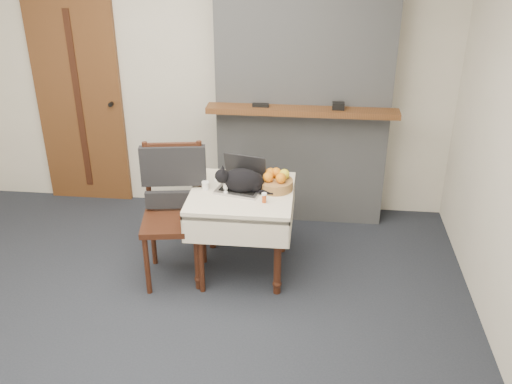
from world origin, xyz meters
TOP-DOWN VIEW (x-y plane):
  - ground at (0.00, 0.00)m, footprint 4.50×4.50m
  - room_shell at (0.00, 0.46)m, footprint 4.52×4.01m
  - door at (-1.20, 1.97)m, footprint 0.82×0.10m
  - chimney at (0.90, 1.85)m, footprint 1.62×0.48m
  - side_table at (0.49, 0.85)m, footprint 0.78×0.78m
  - laptop at (0.48, 0.90)m, footprint 0.39×0.35m
  - cat at (0.50, 0.84)m, footprint 0.45×0.23m
  - cream_jar at (0.20, 0.85)m, footprint 0.06×0.06m
  - pill_bottle at (0.67, 0.68)m, footprint 0.04×0.04m
  - fruit_basket at (0.74, 0.92)m, footprint 0.27×0.27m
  - desk_clutter at (0.68, 0.91)m, footprint 0.14×0.04m
  - chair at (-0.03, 0.79)m, footprint 0.55×0.54m

SIDE VIEW (x-z plane):
  - ground at x=0.00m, z-range 0.00..0.00m
  - side_table at x=0.49m, z-range 0.24..0.94m
  - chair at x=-0.03m, z-range 0.15..1.22m
  - desk_clutter at x=0.68m, z-range 0.70..0.71m
  - cream_jar at x=0.20m, z-range 0.70..0.76m
  - pill_bottle at x=0.67m, z-range 0.70..0.78m
  - fruit_basket at x=0.74m, z-range 0.69..0.84m
  - laptop at x=0.48m, z-range 0.64..0.89m
  - cat at x=0.50m, z-range 0.68..0.90m
  - door at x=-1.20m, z-range 0.00..2.00m
  - chimney at x=0.90m, z-range 0.00..2.60m
  - room_shell at x=0.00m, z-range 0.46..3.07m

